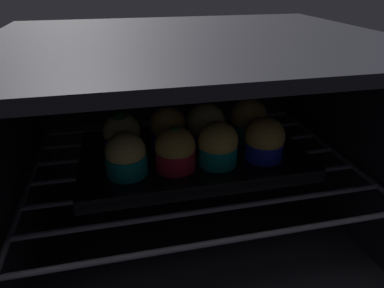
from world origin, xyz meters
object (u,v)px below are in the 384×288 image
Objects in this scene: muffin_row0_col2 at (218,145)px; muffin_row1_col2 at (206,126)px; muffin_row0_col0 at (126,156)px; muffin_row1_col0 at (122,135)px; muffin_row0_col3 at (264,140)px; muffin_row1_col1 at (168,129)px; muffin_row0_col1 at (175,150)px; muffin_row1_col3 at (248,121)px; baking_tray at (192,157)px.

muffin_row0_col2 is 0.96× the size of muffin_row1_col2.
muffin_row0_col0 is 0.93× the size of muffin_row1_col0.
muffin_row0_col3 is 17.07cm from muffin_row1_col1.
muffin_row0_col0 is 10.86cm from muffin_row1_col1.
muffin_row1_col3 is at bearing 26.59° from muffin_row0_col1.
muffin_row1_col1 reaches higher than muffin_row0_col0.
muffin_row1_col1 is (7.74, 7.62, 0.33)cm from muffin_row0_col0.
muffin_row1_col0 is 0.99× the size of muffin_row1_col2.
muffin_row1_col0 reaches higher than baking_tray.
muffin_row1_col1 and muffin_row1_col2 have the same top height.
muffin_row1_col2 is (15.11, -0.06, 0.31)cm from muffin_row1_col0.
muffin_row1_col3 is at bearing 17.98° from baking_tray.
muffin_row1_col2 is at bearing 47.13° from baking_tray.
muffin_row1_col3 reaches higher than muffin_row1_col1.
muffin_row0_col2 is at bearing -0.26° from muffin_row0_col1.
baking_tray is at bearing 162.08° from muffin_row0_col3.
muffin_row0_col0 is at bearing -152.99° from muffin_row1_col2.
muffin_row1_col2 is at bearing -0.24° from muffin_row1_col0.
baking_tray is 4.97× the size of muffin_row1_col0.
muffin_row0_col3 reaches higher than muffin_row0_col0.
muffin_row1_col0 is 23.34cm from muffin_row1_col3.
muffin_row0_col3 is at bearing 0.19° from muffin_row0_col0.
muffin_row1_col1 reaches higher than muffin_row0_col3.
muffin_row0_col1 is 7.06cm from muffin_row0_col2.
muffin_row0_col3 is at bearing -17.92° from baking_tray.
muffin_row1_col1 is 0.95× the size of muffin_row1_col3.
muffin_row1_col0 is at bearing 179.76° from muffin_row1_col2.
baking_tray is 4.72× the size of muffin_row1_col3.
muffin_row1_col2 is 0.96× the size of muffin_row1_col3.
muffin_row1_col3 is (15.27, 7.64, 0.48)cm from muffin_row0_col1.
muffin_row0_col2 reaches higher than baking_tray.
baking_tray is at bearing -162.02° from muffin_row1_col3.
muffin_row0_col2 is 0.92× the size of muffin_row1_col3.
muffin_row1_col1 is at bearing -179.96° from muffin_row1_col3.
muffin_row1_col0 is at bearing 162.10° from baking_tray.
muffin_row1_col1 is (-0.03, 7.64, 0.25)cm from muffin_row0_col1.
muffin_row1_col2 reaches higher than muffin_row0_col3.
muffin_row0_col0 is 7.77cm from muffin_row0_col1.
muffin_row1_col3 is at bearing 0.53° from muffin_row1_col2.
muffin_row0_col2 is (3.45, -3.89, 3.84)cm from baking_tray.
muffin_row0_col2 is at bearing -47.22° from muffin_row1_col1.
muffin_row1_col0 is 0.95× the size of muffin_row1_col3.
muffin_row1_col0 is at bearing 162.09° from muffin_row0_col3.
baking_tray is 5.10× the size of muffin_row0_col2.
muffin_row0_col2 is at bearing -0.18° from muffin_row0_col0.
muffin_row0_col0 is at bearing -161.68° from muffin_row1_col3.
muffin_row0_col1 is 0.99× the size of muffin_row0_col2.
muffin_row1_col1 is at bearing 0.03° from muffin_row1_col0.
muffin_row1_col1 is at bearing 133.99° from baking_tray.
muffin_row1_col0 is 0.99× the size of muffin_row1_col1.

